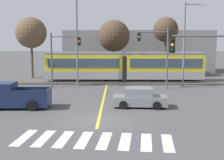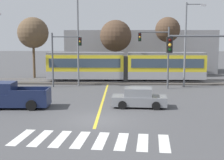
% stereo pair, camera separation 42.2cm
% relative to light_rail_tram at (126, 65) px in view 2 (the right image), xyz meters
% --- Properties ---
extents(ground_plane, '(200.00, 200.00, 0.00)m').
position_rel_light_rail_tram_xyz_m(ground_plane, '(-2.05, -17.08, -2.05)').
color(ground_plane, '#474749').
extents(track_bed, '(120.00, 4.00, 0.18)m').
position_rel_light_rail_tram_xyz_m(track_bed, '(-2.05, 0.01, -1.96)').
color(track_bed, '#4C4742').
rests_on(track_bed, ground).
extents(rail_near, '(120.00, 0.08, 0.10)m').
position_rel_light_rail_tram_xyz_m(rail_near, '(-2.05, -0.71, -1.82)').
color(rail_near, '#939399').
rests_on(rail_near, track_bed).
extents(rail_far, '(120.00, 0.08, 0.10)m').
position_rel_light_rail_tram_xyz_m(rail_far, '(-2.05, 0.73, -1.82)').
color(rail_far, '#939399').
rests_on(rail_far, track_bed).
extents(light_rail_tram, '(18.50, 2.64, 3.43)m').
position_rel_light_rail_tram_xyz_m(light_rail_tram, '(0.00, 0.00, 0.00)').
color(light_rail_tram, '#9E9EA3').
rests_on(light_rail_tram, track_bed).
extents(crosswalk_stripe_0, '(0.81, 2.84, 0.01)m').
position_rel_light_rail_tram_xyz_m(crosswalk_stripe_0, '(-5.89, -20.75, -2.04)').
color(crosswalk_stripe_0, silver).
rests_on(crosswalk_stripe_0, ground).
extents(crosswalk_stripe_1, '(0.81, 2.84, 0.01)m').
position_rel_light_rail_tram_xyz_m(crosswalk_stripe_1, '(-4.79, -20.85, -2.04)').
color(crosswalk_stripe_1, silver).
rests_on(crosswalk_stripe_1, ground).
extents(crosswalk_stripe_2, '(0.81, 2.84, 0.01)m').
position_rel_light_rail_tram_xyz_m(crosswalk_stripe_2, '(-3.70, -20.95, -2.04)').
color(crosswalk_stripe_2, silver).
rests_on(crosswalk_stripe_2, ground).
extents(crosswalk_stripe_3, '(0.81, 2.84, 0.01)m').
position_rel_light_rail_tram_xyz_m(crosswalk_stripe_3, '(-2.60, -21.05, -2.04)').
color(crosswalk_stripe_3, silver).
rests_on(crosswalk_stripe_3, ground).
extents(crosswalk_stripe_4, '(0.81, 2.84, 0.01)m').
position_rel_light_rail_tram_xyz_m(crosswalk_stripe_4, '(-1.51, -21.15, -2.04)').
color(crosswalk_stripe_4, silver).
rests_on(crosswalk_stripe_4, ground).
extents(crosswalk_stripe_5, '(0.81, 2.84, 0.01)m').
position_rel_light_rail_tram_xyz_m(crosswalk_stripe_5, '(-0.41, -21.25, -2.04)').
color(crosswalk_stripe_5, silver).
rests_on(crosswalk_stripe_5, ground).
extents(crosswalk_stripe_6, '(0.81, 2.84, 0.01)m').
position_rel_light_rail_tram_xyz_m(crosswalk_stripe_6, '(0.69, -21.35, -2.04)').
color(crosswalk_stripe_6, silver).
rests_on(crosswalk_stripe_6, ground).
extents(crosswalk_stripe_7, '(0.81, 2.84, 0.01)m').
position_rel_light_rail_tram_xyz_m(crosswalk_stripe_7, '(1.78, -21.45, -2.04)').
color(crosswalk_stripe_7, silver).
rests_on(crosswalk_stripe_7, ground).
extents(lane_centre_line, '(0.20, 17.10, 0.01)m').
position_rel_light_rail_tram_xyz_m(lane_centre_line, '(-2.05, -10.55, -2.05)').
color(lane_centre_line, gold).
rests_on(lane_centre_line, ground).
extents(sedan_crossing, '(4.30, 2.12, 1.52)m').
position_rel_light_rail_tram_xyz_m(sedan_crossing, '(0.92, -13.16, -1.35)').
color(sedan_crossing, gray).
rests_on(sedan_crossing, ground).
extents(pickup_truck, '(5.47, 2.38, 1.98)m').
position_rel_light_rail_tram_xyz_m(pickup_truck, '(-8.86, -13.66, -1.21)').
color(pickup_truck, '#192347').
rests_on(pickup_truck, ground).
extents(traffic_light_far_right, '(3.25, 0.38, 6.45)m').
position_rel_light_rail_tram_xyz_m(traffic_light_far_right, '(3.37, -4.31, 2.12)').
color(traffic_light_far_right, '#515459').
rests_on(traffic_light_far_right, ground).
extents(traffic_light_far_left, '(3.25, 0.38, 5.86)m').
position_rel_light_rail_tram_xyz_m(traffic_light_far_left, '(-6.84, -3.62, 1.80)').
color(traffic_light_far_left, '#515459').
rests_on(traffic_light_far_left, ground).
extents(traffic_light_near_right, '(3.75, 0.38, 6.01)m').
position_rel_light_rail_tram_xyz_m(traffic_light_near_right, '(4.53, -19.06, 1.88)').
color(traffic_light_near_right, '#515459').
rests_on(traffic_light_near_right, ground).
extents(street_lamp_centre, '(1.87, 0.28, 9.86)m').
position_rel_light_rail_tram_xyz_m(street_lamp_centre, '(-5.15, -2.54, 3.43)').
color(street_lamp_centre, slate).
rests_on(street_lamp_centre, ground).
extents(street_lamp_east, '(2.18, 0.28, 9.07)m').
position_rel_light_rail_tram_xyz_m(street_lamp_east, '(6.57, -2.91, 3.07)').
color(street_lamp_east, slate).
rests_on(street_lamp_east, ground).
extents(bare_tree_far_west, '(4.05, 4.05, 7.99)m').
position_rel_light_rail_tram_xyz_m(bare_tree_far_west, '(-12.14, 4.01, 3.89)').
color(bare_tree_far_west, brown).
rests_on(bare_tree_far_west, ground).
extents(bare_tree_west, '(4.28, 4.28, 7.70)m').
position_rel_light_rail_tram_xyz_m(bare_tree_west, '(-1.31, 5.59, 3.49)').
color(bare_tree_west, brown).
rests_on(bare_tree_west, ground).
extents(bare_tree_east, '(3.36, 3.36, 8.08)m').
position_rel_light_rail_tram_xyz_m(bare_tree_east, '(5.70, 5.75, 4.30)').
color(bare_tree_east, brown).
rests_on(bare_tree_east, ground).
extents(building_backdrop_far, '(22.59, 6.00, 6.41)m').
position_rel_light_rail_tram_xyz_m(building_backdrop_far, '(2.31, 11.89, 1.15)').
color(building_backdrop_far, gray).
rests_on(building_backdrop_far, ground).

